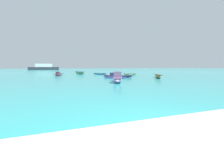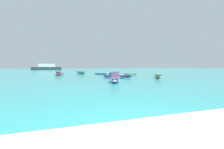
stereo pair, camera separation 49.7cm
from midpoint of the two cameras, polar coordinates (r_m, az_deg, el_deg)
name	(u,v)px [view 2 (the right image)]	position (r m, az deg, el deg)	size (l,w,h in m)	color
ground_plane	(154,145)	(3.12, 20.38, -23.90)	(240.00, 240.00, 0.00)	teal
moored_boat_0	(130,74)	(24.59, 7.61, 0.14)	(2.28, 0.82, 0.31)	#97C18D
moored_boat_1	(117,76)	(19.35, 2.60, -0.55)	(4.04, 4.17, 0.62)	#494797
moored_boat_2	(81,73)	(28.71, -11.26, 0.71)	(1.86, 3.07, 0.50)	#76AB85
moored_boat_3	(101,74)	(26.59, -3.72, 0.34)	(2.41, 2.00, 0.28)	#5AA0CC
moored_boat_4	(59,74)	(24.58, -18.87, 0.10)	(1.49, 2.92, 0.63)	#924D6B
moored_boat_5	(115,79)	(13.28, 2.40, -1.55)	(1.72, 2.67, 0.98)	#D9A4E5
moored_boat_6	(158,76)	(19.09, 17.72, -0.54)	(1.82, 3.05, 0.48)	#96935F
distant_ferry	(47,67)	(70.85, -23.37, 2.51)	(12.08, 2.66, 2.66)	#2D333D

